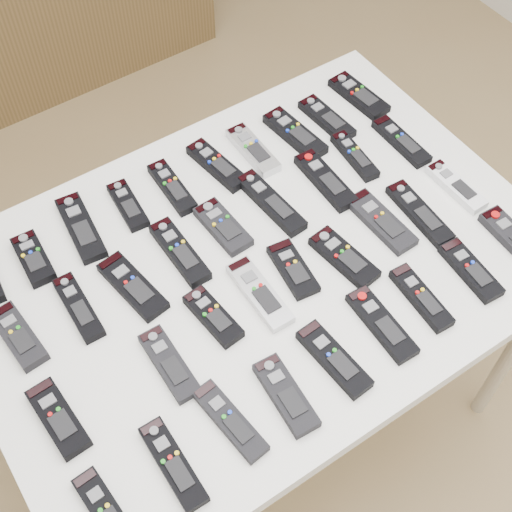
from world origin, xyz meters
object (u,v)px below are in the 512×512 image
remote_9 (359,96)px  remote_21 (213,316)px  remote_19 (58,418)px  remote_20 (169,364)px  remote_5 (217,165)px  remote_17 (355,156)px  remote_23 (293,269)px  remote_30 (230,421)px  remote_34 (421,298)px  remote_15 (271,203)px  remote_8 (327,119)px  remote_31 (286,395)px  remote_26 (420,213)px  remote_4 (172,187)px  remote_18 (401,141)px  remote_25 (381,221)px  remote_16 (325,180)px  remote_10 (18,336)px  remote_24 (344,258)px  remote_29 (173,464)px  remote_1 (33,259)px  remote_3 (128,205)px  remote_11 (79,307)px  remote_32 (334,359)px  remote_27 (456,186)px  remote_7 (295,134)px  remote_14 (223,227)px  remote_35 (471,270)px  remote_2 (81,228)px  table (256,276)px  remote_6 (253,150)px  remote_22 (260,293)px  remote_33 (382,324)px  remote_13 (180,252)px

remote_9 → remote_21: size_ratio=1.20×
remote_19 → remote_20: remote_19 is taller
remote_5 → remote_17: bearing=-36.3°
remote_20 → remote_23: size_ratio=1.17×
remote_30 → remote_34: (0.48, 0.01, 0.00)m
remote_34 → remote_15: bearing=110.2°
remote_8 → remote_31: size_ratio=1.01×
remote_5 → remote_26: (0.31, -0.38, -0.00)m
remote_4 → remote_18: (0.54, -0.18, -0.00)m
remote_20 → remote_25: size_ratio=0.92×
remote_15 → remote_16: bearing=-9.7°
remote_10 → remote_16: 0.77m
remote_15 → remote_25: remote_15 is taller
remote_20 → remote_26: 0.66m
remote_24 → remote_29: size_ratio=0.92×
remote_1 → remote_5: same height
remote_21 → remote_25: remote_21 is taller
remote_5 → remote_23: 0.35m
remote_29 → remote_3: bearing=70.2°
remote_26 → remote_11: bearing=168.2°
remote_24 → remote_32: bearing=-139.6°
remote_27 → remote_29: size_ratio=0.91×
remote_9 → remote_29: remote_29 is taller
remote_7 → remote_32: size_ratio=1.05×
remote_14 → remote_35: 0.55m
remote_2 → remote_15: size_ratio=0.94×
remote_4 → remote_21: remote_21 is taller
remote_18 → remote_23: (-0.44, -0.16, 0.00)m
table → remote_32: bearing=-91.5°
remote_6 → remote_11: size_ratio=1.01×
remote_10 → remote_22: (0.46, -0.18, -0.00)m
remote_17 → remote_14: bearing=-173.7°
remote_11 → remote_29: (-0.00, -0.40, 0.00)m
remote_30 → remote_32: size_ratio=1.00×
remote_5 → remote_4: bearing=172.3°
remote_2 → remote_29: remote_29 is taller
remote_8 → remote_10: 0.91m
remote_8 → remote_9: size_ratio=0.96×
remote_14 → remote_24: 0.28m
remote_22 → remote_29: 0.40m
remote_29 → remote_33: bearing=2.3°
remote_9 → remote_26: size_ratio=0.90×
remote_35 → remote_29: bearing=-174.9°
remote_23 → remote_24: (0.11, -0.04, 0.00)m
remote_3 → remote_35: (0.53, -0.57, 0.00)m
remote_9 → remote_13: remote_13 is taller
remote_9 → remote_14: bearing=-166.7°
remote_8 → remote_34: remote_34 is taller
remote_9 → remote_30: same height
remote_18 → remote_13: bearing=179.3°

